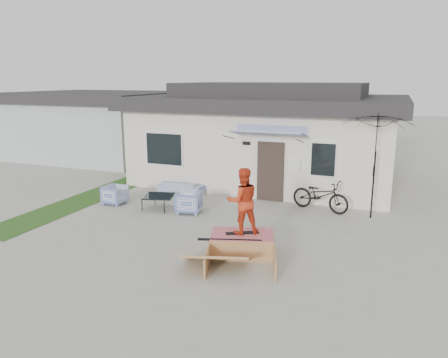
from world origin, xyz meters
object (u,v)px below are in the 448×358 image
(coffee_table, at_px, (159,202))
(skateboard, at_px, (242,232))
(patio_umbrella, at_px, (375,163))
(skate_ramp, at_px, (242,244))
(skater, at_px, (243,200))
(armchair_left, at_px, (115,194))
(loveseat, at_px, (181,185))
(bicycle, at_px, (321,192))
(armchair_right, at_px, (189,201))

(coffee_table, distance_m, skateboard, 4.57)
(patio_umbrella, relative_size, skate_ramp, 1.21)
(coffee_table, xyz_separation_m, skater, (3.79, -2.54, 1.15))
(skate_ramp, xyz_separation_m, skateboard, (-0.01, 0.05, 0.28))
(coffee_table, bearing_deg, armchair_left, -177.94)
(loveseat, distance_m, coffee_table, 1.97)
(bicycle, relative_size, skater, 1.21)
(armchair_right, distance_m, coffee_table, 1.11)
(armchair_left, bearing_deg, patio_umbrella, -77.00)
(skateboard, bearing_deg, coffee_table, 116.37)
(armchair_right, xyz_separation_m, skateboard, (2.70, -2.50, 0.14))
(loveseat, bearing_deg, skateboard, 129.79)
(armchair_right, distance_m, patio_umbrella, 5.89)
(loveseat, bearing_deg, armchair_left, 51.49)
(loveseat, relative_size, armchair_right, 2.18)
(armchair_right, height_order, skate_ramp, armchair_right)
(loveseat, distance_m, skateboard, 6.01)
(skater, bearing_deg, skate_ramp, 74.53)
(armchair_left, xyz_separation_m, bicycle, (6.70, 1.81, 0.27))
(coffee_table, xyz_separation_m, patio_umbrella, (6.60, 1.54, 1.52))
(armchair_left, xyz_separation_m, skate_ramp, (5.51, -2.52, -0.11))
(loveseat, distance_m, patio_umbrella, 6.96)
(patio_umbrella, xyz_separation_m, skateboard, (-2.81, -4.08, -1.22))
(loveseat, xyz_separation_m, skate_ramp, (4.01, -4.54, -0.08))
(loveseat, relative_size, skater, 1.04)
(loveseat, height_order, skater, skater)
(armchair_left, bearing_deg, skate_ramp, -112.52)
(armchair_left, relative_size, coffee_table, 0.78)
(armchair_left, distance_m, skater, 6.11)
(bicycle, relative_size, skate_ramp, 0.98)
(bicycle, height_order, skater, skater)
(armchair_right, bearing_deg, armchair_left, -100.79)
(loveseat, xyz_separation_m, armchair_left, (-1.50, -2.02, 0.03))
(loveseat, height_order, skateboard, loveseat)
(coffee_table, height_order, patio_umbrella, patio_umbrella)
(coffee_table, relative_size, skate_ramp, 0.46)
(loveseat, bearing_deg, patio_umbrella, 174.69)
(skater, bearing_deg, bicycle, -138.41)
(armchair_right, height_order, coffee_table, armchair_right)
(skate_ramp, bearing_deg, coffee_table, 128.61)
(loveseat, distance_m, armchair_right, 2.38)
(skate_ramp, bearing_deg, loveseat, 114.19)
(bicycle, xyz_separation_m, skater, (-1.21, -4.28, 0.74))
(loveseat, height_order, armchair_left, armchair_left)
(patio_umbrella, height_order, skate_ramp, patio_umbrella)
(coffee_table, relative_size, bicycle, 0.47)
(armchair_left, bearing_deg, skater, -112.16)
(bicycle, height_order, skate_ramp, bicycle)
(coffee_table, bearing_deg, loveseat, 95.80)
(armchair_left, bearing_deg, skateboard, -112.16)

